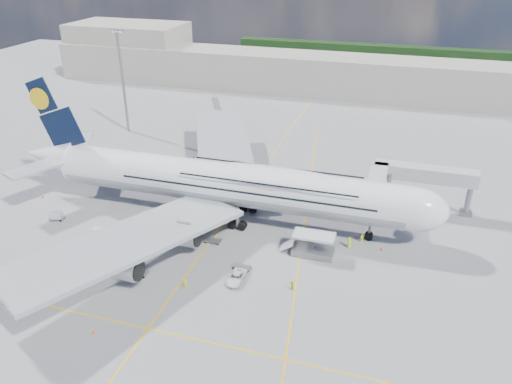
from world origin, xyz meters
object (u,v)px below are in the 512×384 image
(dolly_nose_near, at_px, (213,240))
(cargo_loader, at_px, (312,247))
(dolly_row_a, at_px, (98,232))
(dolly_back, at_px, (56,215))
(crew_van, at_px, (349,242))
(crew_tug, at_px, (185,284))
(catering_truck_inner, at_px, (224,171))
(cone_nose, at_px, (381,249))
(cone_wing_right_inner, at_px, (116,239))
(jet_bridge, at_px, (406,179))
(baggage_tug, at_px, (119,270))
(cone_wing_left_inner, at_px, (215,178))
(service_van, at_px, (236,278))
(dolly_row_c, at_px, (138,272))
(cone_wing_left_outer, at_px, (194,158))
(crew_loader, at_px, (292,286))
(cone_wing_right_outer, at_px, (94,331))
(cone_tail, at_px, (43,197))
(catering_truck_outer, at_px, (229,139))
(light_mast, at_px, (123,81))
(airliner, at_px, (228,183))
(crew_wing, at_px, (163,235))
(crew_nose, at_px, (362,238))
(dolly_nose_far, at_px, (242,267))

(dolly_nose_near, bearing_deg, cargo_loader, 5.17)
(dolly_row_a, distance_m, dolly_back, 10.68)
(crew_van, distance_m, crew_tug, 27.26)
(dolly_row_a, height_order, catering_truck_inner, catering_truck_inner)
(cone_nose, height_order, cone_wing_right_inner, cone_wing_right_inner)
(jet_bridge, xyz_separation_m, cargo_loader, (-12.99, -18.04, -5.60))
(baggage_tug, bearing_deg, cone_wing_left_inner, 83.62)
(service_van, bearing_deg, dolly_row_c, -168.84)
(crew_tug, bearing_deg, cone_wing_left_outer, 97.65)
(crew_loader, bearing_deg, service_van, -131.58)
(dolly_nose_near, distance_m, cone_wing_right_outer, 25.21)
(baggage_tug, relative_size, catering_truck_inner, 0.43)
(cone_tail, bearing_deg, cargo_loader, -4.02)
(catering_truck_inner, xyz_separation_m, cone_wing_right_inner, (-8.85, -27.43, -1.64))
(catering_truck_outer, distance_m, crew_loader, 56.71)
(dolly_back, height_order, catering_truck_inner, catering_truck_inner)
(light_mast, height_order, cone_wing_right_outer, light_mast)
(dolly_row_c, bearing_deg, catering_truck_inner, 82.99)
(dolly_row_c, xyz_separation_m, service_van, (14.62, 2.68, 0.26))
(airliner, xyz_separation_m, cone_wing_left_inner, (-8.30, 14.39, -6.57))
(jet_bridge, distance_m, cone_wing_right_outer, 57.00)
(baggage_tug, bearing_deg, dolly_row_c, 15.05)
(dolly_nose_near, xyz_separation_m, crew_loader, (15.45, -8.60, 0.51))
(catering_truck_inner, height_order, service_van, catering_truck_inner)
(dolly_back, distance_m, crew_wing, 21.21)
(baggage_tug, bearing_deg, cone_wing_left_outer, 95.10)
(dolly_nose_near, height_order, crew_wing, crew_wing)
(airliner, bearing_deg, service_van, -66.93)
(dolly_row_c, distance_m, crew_nose, 36.18)
(dolly_nose_far, bearing_deg, jet_bridge, 62.68)
(dolly_row_a, distance_m, cone_tail, 20.36)
(dolly_row_c, height_order, crew_loader, crew_loader)
(catering_truck_outer, bearing_deg, cone_wing_left_outer, -93.38)
(dolly_row_a, relative_size, cone_tail, 4.61)
(catering_truck_inner, bearing_deg, cone_tail, -139.37)
(cargo_loader, bearing_deg, cone_wing_left_inner, 139.15)
(light_mast, height_order, crew_nose, light_mast)
(dolly_nose_near, distance_m, baggage_tug, 15.97)
(dolly_row_c, relative_size, dolly_back, 1.16)
(crew_tug, height_order, cone_nose, crew_tug)
(airliner, distance_m, cone_wing_right_outer, 34.03)
(dolly_nose_far, bearing_deg, crew_loader, -4.58)
(dolly_row_c, relative_size, service_van, 0.75)
(crew_nose, xyz_separation_m, cone_wing_left_inner, (-32.06, 15.72, -0.50))
(dolly_nose_far, bearing_deg, cone_wing_left_outer, 137.29)
(catering_truck_outer, relative_size, crew_tug, 4.72)
(cargo_loader, distance_m, dolly_nose_near, 16.45)
(dolly_row_a, distance_m, dolly_nose_near, 19.39)
(baggage_tug, xyz_separation_m, cone_wing_left_inner, (1.57, 35.22, -0.54))
(service_van, xyz_separation_m, cone_wing_left_inner, (-15.65, 31.65, -0.32))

